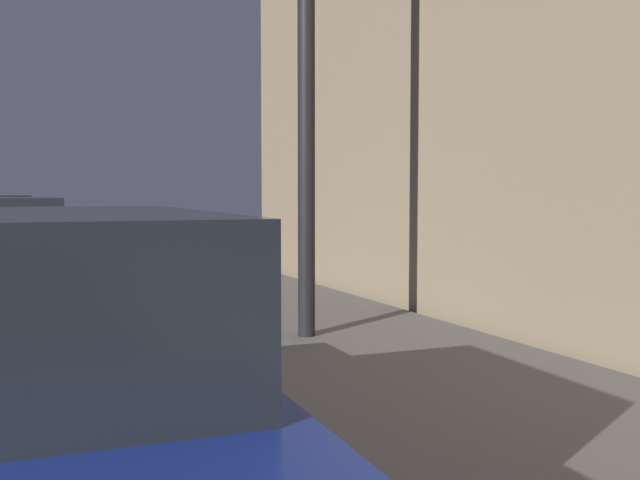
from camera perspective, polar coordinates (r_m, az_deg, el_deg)
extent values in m
cylinder|color=black|center=(4.44, -11.73, -11.58)|extent=(0.25, 0.67, 0.66)
cylinder|color=black|center=(11.18, -19.20, -2.46)|extent=(0.24, 0.67, 0.66)
cylinder|color=black|center=(8.43, -18.16, -4.40)|extent=(0.24, 0.67, 0.66)
cylinder|color=black|center=(17.72, -21.07, -0.29)|extent=(0.24, 0.67, 0.66)
cylinder|color=black|center=(15.13, -20.93, -0.93)|extent=(0.24, 0.67, 0.66)
cylinder|color=black|center=(6.90, -1.07, 12.70)|extent=(0.16, 0.16, 4.85)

